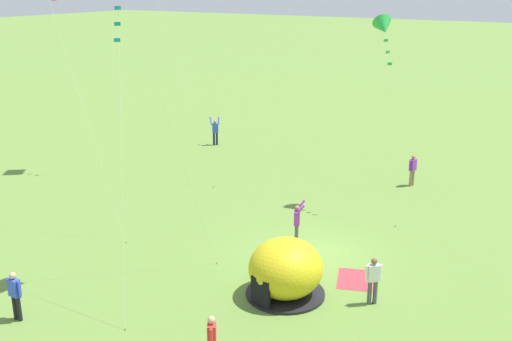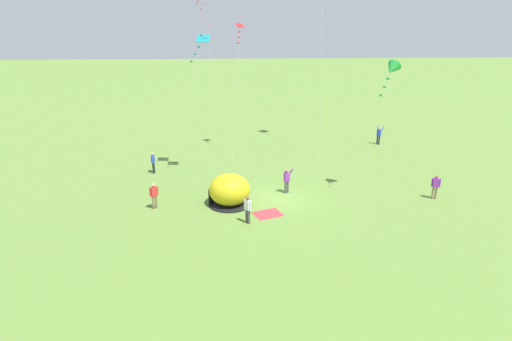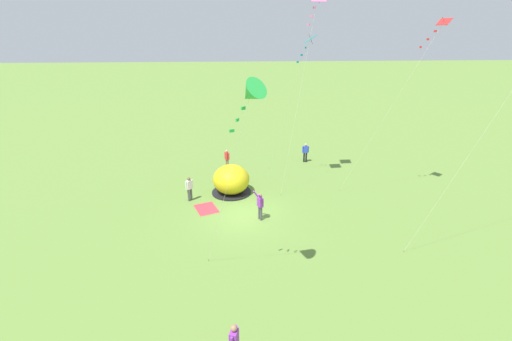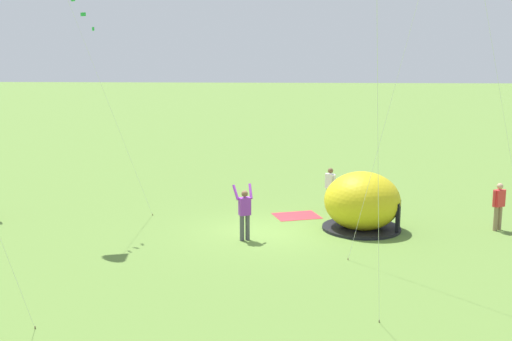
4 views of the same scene
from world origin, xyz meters
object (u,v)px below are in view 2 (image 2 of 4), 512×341
person_arms_raised (287,180)px  kite_green (392,69)px  popup_tent (229,190)px  kite_teal (201,43)px  kite_red (240,32)px  person_near_tent (154,195)px  person_strolling (379,135)px  person_center_field (436,186)px  kite_pink (200,6)px  person_far_back (248,208)px  person_with_toddler (153,162)px

person_arms_raised → kite_green: 9.93m
popup_tent → kite_teal: size_ratio=0.26×
kite_red → person_near_tent: bearing=-115.6°
kite_red → person_strolling: bearing=4.6°
person_center_field → kite_teal: (-15.64, 5.66, 9.07)m
popup_tent → kite_pink: kite_pink is taller
popup_tent → person_arms_raised: 4.39m
person_center_field → person_near_tent: size_ratio=1.00×
person_near_tent → person_arms_raised: size_ratio=0.91×
person_center_field → person_far_back: 13.20m
person_near_tent → kite_green: (15.19, 0.91, 7.63)m
person_far_back → person_with_toddler: bearing=126.2°
person_center_field → person_near_tent: bearing=-179.8°
kite_green → kite_pink: size_ratio=0.69×
person_center_field → kite_red: (-12.62, 12.79, 9.83)m
popup_tent → kite_green: 12.87m
person_with_toddler → kite_red: kite_red is taller
person_with_toddler → kite_green: kite_green is taller
person_arms_raised → kite_teal: 11.36m
popup_tent → kite_pink: bearing=106.2°
person_with_toddler → kite_red: (7.33, 5.86, 9.83)m
popup_tent → person_with_toddler: 9.02m
person_center_field → kite_red: 20.48m
kite_pink → kite_green: bearing=-23.3°
person_center_field → person_arms_raised: size_ratio=0.91×
popup_tent → person_strolling: 20.56m
person_strolling → kite_red: bearing=-175.4°
person_center_field → kite_pink: kite_pink is taller
person_strolling → person_center_field: bearing=-95.6°
person_far_back → kite_red: 18.30m
person_with_toddler → kite_green: (16.36, -6.08, 7.63)m
person_strolling → person_near_tent: bearing=-145.2°
person_far_back → person_arms_raised: size_ratio=0.91×
kite_pink → person_near_tent: bearing=-117.1°
person_strolling → person_near_tent: person_strolling is taller
popup_tent → person_strolling: (15.31, 13.72, 0.00)m
kite_red → person_far_back: bearing=-91.1°
kite_teal → person_far_back: bearing=-71.9°
person_with_toddler → person_near_tent: (1.18, -6.99, 0.00)m
kite_red → person_arms_raised: bearing=-76.0°
person_arms_raised → kite_teal: (-5.75, 3.80, 9.04)m
kite_pink → kite_red: kite_pink is taller
kite_green → kite_teal: bearing=158.3°
person_strolling → person_center_field: size_ratio=1.10×
person_with_toddler → person_strolling: bearing=18.2°
kite_green → kite_teal: 13.06m
person_strolling → person_with_toddler: size_ratio=1.10×
kite_teal → person_near_tent: bearing=-118.7°
person_strolling → kite_teal: 20.95m
person_far_back → person_arms_raised: bearing=56.0°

